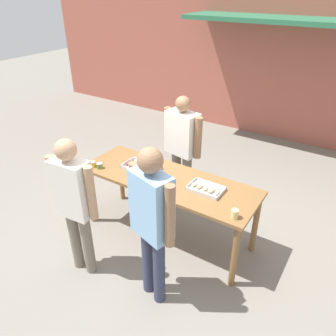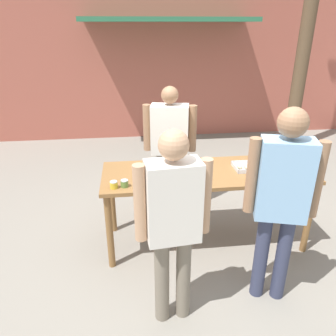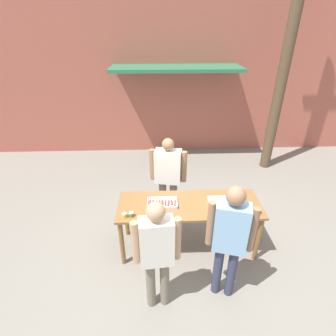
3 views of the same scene
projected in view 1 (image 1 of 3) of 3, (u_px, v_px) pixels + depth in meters
name	position (u px, v px, depth m)	size (l,w,h in m)	color
ground_plane	(168.00, 234.00, 4.44)	(24.00, 24.00, 0.00)	gray
building_facade_back	(281.00, 25.00, 6.22)	(12.00, 1.11, 4.50)	#A85647
serving_table	(168.00, 186.00, 4.05)	(2.24, 0.78, 0.89)	brown
food_tray_sausages	(141.00, 167.00, 4.21)	(0.47, 0.29, 0.04)	silver
food_tray_buns	(206.00, 189.00, 3.77)	(0.40, 0.26, 0.06)	silver
condiment_jar_mustard	(93.00, 164.00, 4.24)	(0.07, 0.07, 0.07)	gold
condiment_jar_ketchup	(100.00, 166.00, 4.21)	(0.07, 0.07, 0.07)	#567A38
beer_cup	(235.00, 214.00, 3.32)	(0.08, 0.08, 0.10)	#DBC67A
person_server_behind_table	(182.00, 142.00, 4.72)	(0.67, 0.34, 1.65)	#756B5B
person_customer_holding_hotdog	(74.00, 198.00, 3.43)	(0.58, 0.26, 1.69)	#756B5B
person_customer_with_cup	(152.00, 216.00, 3.07)	(0.58, 0.33, 1.78)	#333851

